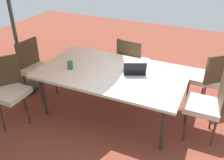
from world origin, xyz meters
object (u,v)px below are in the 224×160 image
(chair_northeast, at_px, (8,87))
(chair_west, at_px, (208,103))
(laptop, at_px, (135,71))
(dining_table, at_px, (112,74))
(chair_east, at_px, (36,66))
(chair_southwest, at_px, (210,77))
(chair_south, at_px, (132,61))
(cup, at_px, (70,65))

(chair_northeast, bearing_deg, chair_west, -35.41)
(laptop, bearing_deg, chair_west, 153.28)
(chair_northeast, relative_size, laptop, 2.49)
(dining_table, relative_size, chair_east, 2.20)
(chair_southwest, distance_m, chair_east, 2.87)
(dining_table, xyz_separation_m, chair_southwest, (-1.33, -0.79, -0.14))
(dining_table, bearing_deg, chair_northeast, 30.58)
(chair_east, bearing_deg, laptop, -79.69)
(chair_southwest, relative_size, laptop, 2.49)
(chair_south, relative_size, cup, 8.17)
(chair_west, relative_size, cup, 8.17)
(chair_northeast, xyz_separation_m, laptop, (-1.64, -0.84, 0.23))
(dining_table, distance_m, laptop, 0.35)
(cup, bearing_deg, chair_east, -10.16)
(dining_table, distance_m, chair_south, 0.83)
(dining_table, distance_m, chair_southwest, 1.55)
(chair_west, bearing_deg, chair_southwest, 175.79)
(chair_east, xyz_separation_m, chair_northeast, (-0.11, 0.73, 0.00))
(chair_southwest, height_order, chair_south, same)
(chair_east, relative_size, chair_northeast, 1.00)
(dining_table, xyz_separation_m, laptop, (-0.33, -0.07, 0.09))
(chair_southwest, xyz_separation_m, chair_northeast, (2.64, 1.57, 0.00))
(chair_east, bearing_deg, chair_west, -81.87)
(dining_table, bearing_deg, laptop, -168.27)
(chair_south, distance_m, chair_east, 1.67)
(chair_northeast, relative_size, cup, 8.17)
(chair_south, distance_m, chair_west, 1.59)
(chair_south, height_order, chair_west, same)
(chair_south, height_order, laptop, chair_south)
(chair_south, bearing_deg, chair_east, 35.79)
(laptop, bearing_deg, cup, -9.31)
(chair_east, distance_m, cup, 0.86)
(chair_east, relative_size, laptop, 2.49)
(chair_south, distance_m, chair_northeast, 2.07)
(cup, bearing_deg, laptop, -164.87)
(chair_east, xyz_separation_m, laptop, (-1.74, -0.11, 0.23))
(chair_east, distance_m, laptop, 1.76)
(chair_south, bearing_deg, laptop, 117.61)
(chair_southwest, bearing_deg, dining_table, -11.37)
(cup, bearing_deg, dining_table, -163.07)
(chair_northeast, bearing_deg, dining_table, -21.34)
(chair_east, bearing_deg, chair_south, -52.28)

